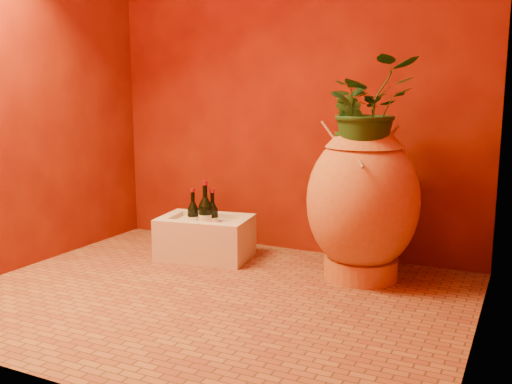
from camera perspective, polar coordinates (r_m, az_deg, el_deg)
The scene contains 12 objects.
floor at distance 2.96m, azimuth -4.44°, elevation -10.34°, with size 2.50×2.50×0.00m, color brown.
wall_back at distance 3.68m, azimuth 3.47°, elevation 13.46°, with size 2.50×0.02×2.50m, color #590D05.
wall_left at distance 3.59m, azimuth -22.64°, elevation 12.81°, with size 0.02×2.00×2.50m, color #590D05.
wall_right at distance 2.40m, azimuth 22.70°, elevation 14.56°, with size 0.02×2.00×2.50m, color #590D05.
amphora at distance 3.17m, azimuth 10.62°, elevation -0.85°, with size 0.73×0.73×0.88m.
stone_basin at distance 3.58m, azimuth -5.08°, elevation -4.64°, with size 0.60×0.46×0.26m.
wine_bottle_a at distance 3.53m, azimuth -5.08°, elevation -2.50°, with size 0.09×0.09×0.35m.
wine_bottle_b at distance 3.54m, azimuth -4.36°, elevation -2.74°, with size 0.07×0.07×0.30m.
wine_bottle_c at distance 3.58m, azimuth -6.30°, elevation -2.64°, with size 0.07×0.07×0.30m.
wall_tap at distance 3.45m, azimuth 10.38°, elevation 4.59°, with size 0.07×0.14×0.16m.
plant_main at distance 3.10m, azimuth 11.14°, elevation 8.29°, with size 0.48×0.41×0.53m, color #184117.
plant_side at distance 3.08m, azimuth 9.46°, elevation 6.33°, with size 0.20×0.16×0.35m, color #184117.
Camera 1 is at (1.42, -2.38, 1.03)m, focal length 40.00 mm.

